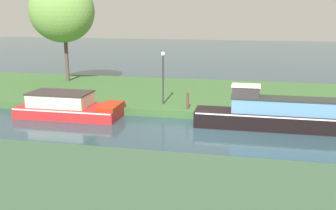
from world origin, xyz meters
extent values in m
plane|color=#28404A|center=(0.00, 0.00, 0.00)|extent=(120.00, 120.00, 0.00)
cube|color=#3A612F|center=(0.00, 7.00, 0.20)|extent=(72.00, 10.00, 0.40)
cube|color=red|center=(-7.04, 1.20, 0.29)|extent=(5.52, 2.30, 0.59)
cube|color=white|center=(-7.04, 1.20, 0.55)|extent=(5.41, 2.33, 0.07)
cube|color=beige|center=(-7.56, 1.20, 0.92)|extent=(3.17, 1.75, 0.67)
cube|color=#362C2B|center=(-7.56, 1.20, 1.28)|extent=(3.27, 1.84, 0.06)
cube|color=red|center=(-4.76, 1.20, 0.68)|extent=(0.95, 1.93, 0.20)
cube|color=black|center=(3.70, 1.20, 0.39)|extent=(7.92, 1.50, 0.79)
cube|color=white|center=(3.70, 1.20, 0.75)|extent=(7.76, 1.53, 0.07)
cube|color=#5B8FBF|center=(4.29, 1.20, 1.13)|extent=(5.54, 1.14, 0.68)
cube|color=#2A2E29|center=(4.29, 1.20, 1.49)|extent=(5.64, 1.20, 0.06)
cube|color=#363032|center=(2.15, 1.20, 1.74)|extent=(1.26, 0.96, 0.56)
cube|color=beige|center=(2.15, 1.20, 2.05)|extent=(1.36, 1.02, 0.06)
cylinder|color=brown|center=(-11.09, 9.23, 2.35)|extent=(0.27, 0.27, 3.89)
ellipsoid|color=#6B9B45|center=(-11.09, 8.91, 5.52)|extent=(4.79, 3.85, 4.46)
cylinder|color=#333338|center=(-2.42, 3.40, 1.75)|extent=(0.10, 0.10, 2.71)
sphere|color=white|center=(-2.42, 3.40, 3.23)|extent=(0.24, 0.24, 0.24)
cylinder|color=brown|center=(-8.02, 2.61, 0.78)|extent=(0.15, 0.15, 0.76)
cylinder|color=brown|center=(-0.89, 2.61, 0.83)|extent=(0.13, 0.13, 0.87)
camera|label=1|loc=(2.25, -17.36, 5.51)|focal=41.34mm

